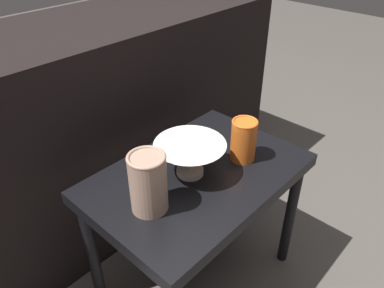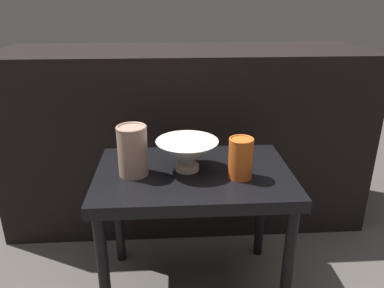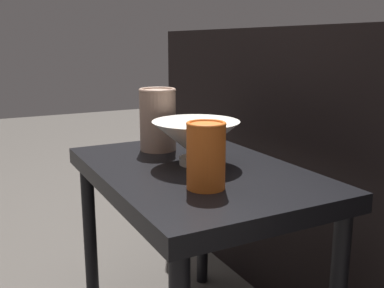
{
  "view_description": "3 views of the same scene",
  "coord_description": "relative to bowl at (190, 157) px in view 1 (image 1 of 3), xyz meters",
  "views": [
    {
      "loc": [
        -0.65,
        -0.58,
        1.17
      ],
      "look_at": [
        0.02,
        0.04,
        0.56
      ],
      "focal_mm": 35.0,
      "sensor_mm": 36.0,
      "label": 1
    },
    {
      "loc": [
        -0.08,
        -1.11,
        1.03
      ],
      "look_at": [
        -0.0,
        0.02,
        0.57
      ],
      "focal_mm": 35.0,
      "sensor_mm": 36.0,
      "label": 2
    },
    {
      "loc": [
        0.89,
        -0.47,
        0.77
      ],
      "look_at": [
        0.0,
        -0.01,
        0.54
      ],
      "focal_mm": 42.0,
      "sensor_mm": 36.0,
      "label": 3
    }
  ],
  "objects": [
    {
      "name": "ground_plane",
      "position": [
        0.02,
        -0.01,
        -0.54
      ],
      "size": [
        8.0,
        8.0,
        0.0
      ],
      "primitive_type": "plane",
      "color": "#4C4742"
    },
    {
      "name": "table",
      "position": [
        0.02,
        -0.01,
        -0.12
      ],
      "size": [
        0.65,
        0.43,
        0.49
      ],
      "color": "black",
      "rests_on": "ground_plane"
    },
    {
      "name": "bowl",
      "position": [
        0.0,
        0.0,
        0.0
      ],
      "size": [
        0.21,
        0.21,
        0.1
      ],
      "color": "silver",
      "rests_on": "table"
    },
    {
      "name": "couch_backdrop",
      "position": [
        0.02,
        0.54,
        -0.14
      ],
      "size": [
        1.62,
        0.5,
        0.81
      ],
      "color": "black",
      "rests_on": "ground_plane"
    },
    {
      "name": "vase_textured_left",
      "position": [
        -0.17,
        -0.02,
        0.03
      ],
      "size": [
        0.1,
        0.1,
        0.16
      ],
      "color": "tan",
      "rests_on": "table"
    },
    {
      "name": "vase_colorful_right",
      "position": [
        0.17,
        -0.07,
        0.01
      ],
      "size": [
        0.08,
        0.08,
        0.13
      ],
      "color": "orange",
      "rests_on": "table"
    }
  ]
}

